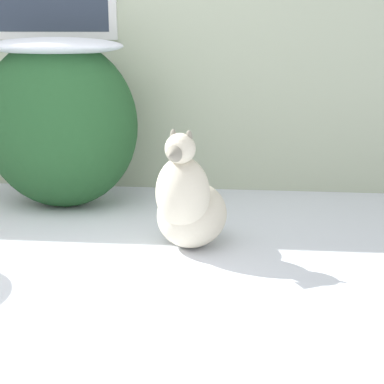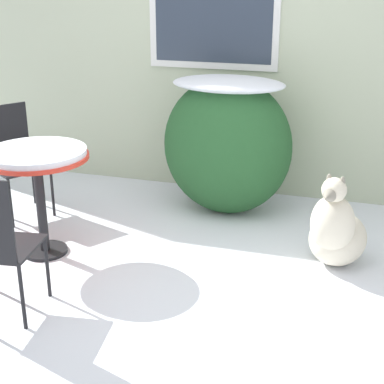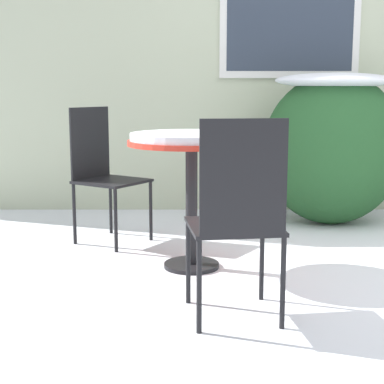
# 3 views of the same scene
# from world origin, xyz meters

# --- Properties ---
(shrub_left) EXTENTS (1.12, 0.71, 1.20)m
(shrub_left) POSITION_xyz_m (0.01, 1.61, 0.64)
(shrub_left) COLOR #235128
(shrub_left) RESTS_ON ground_plane
(dog) EXTENTS (0.53, 0.65, 0.73)m
(dog) POSITION_xyz_m (1.01, 0.84, 0.27)
(dog) COLOR beige
(dog) RESTS_ON ground_plane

